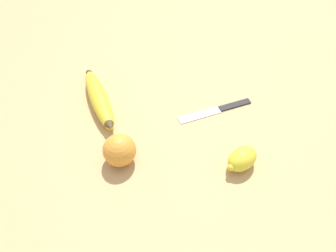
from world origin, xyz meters
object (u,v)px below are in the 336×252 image
object	(u,v)px
paring_knife	(218,109)
orange	(119,150)
banana	(99,99)
lemon	(242,159)

from	to	relation	value
paring_knife	orange	bearing A→B (deg)	102.90
paring_knife	banana	bearing A→B (deg)	65.70
banana	orange	xyz separation A→B (m)	(-0.09, -0.15, 0.01)
banana	paring_knife	bearing A→B (deg)	64.21
orange	paring_knife	size ratio (longest dim) A/B	0.41
banana	lemon	size ratio (longest dim) A/B	2.65
banana	orange	world-z (taller)	orange
banana	lemon	distance (m)	0.36
lemon	paring_knife	xyz separation A→B (m)	(0.11, 0.12, -0.02)
banana	paring_knife	xyz separation A→B (m)	(0.16, -0.24, -0.02)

